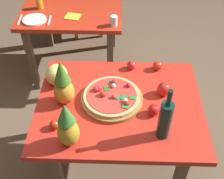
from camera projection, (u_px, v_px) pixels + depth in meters
ground_plane at (118, 164)px, 2.43m from camera, size 10.00×10.00×0.00m
display_table at (119, 113)px, 1.97m from camera, size 1.10×0.87×0.76m
background_table at (73, 15)px, 2.92m from camera, size 1.00×0.89×0.76m
dining_chair at (86, 0)px, 3.52m from camera, size 0.46×0.46×0.85m
pizza_board at (112, 99)px, 1.91m from camera, size 0.42×0.42×0.02m
pizza at (112, 95)px, 1.89m from camera, size 0.38×0.38×0.06m
wine_bottle at (165, 119)px, 1.61m from camera, size 0.08×0.08×0.37m
pineapple_left at (63, 85)px, 1.80m from camera, size 0.13×0.13×0.34m
pineapple_right at (68, 127)px, 1.57m from camera, size 0.12×0.12×0.33m
melon at (57, 75)px, 1.98m from camera, size 0.15×0.15×0.15m
bell_pepper at (164, 89)px, 1.93m from camera, size 0.09×0.09×0.10m
tomato_at_corner at (55, 125)px, 1.73m from camera, size 0.06×0.06×0.06m
tomato_beside_pepper at (157, 66)px, 2.12m from camera, size 0.07×0.07×0.07m
tomato_near_board at (132, 65)px, 2.13m from camera, size 0.07×0.07×0.07m
tomato_by_bottle at (154, 110)px, 1.80m from camera, size 0.08×0.08×0.08m
drinking_glass_juice at (39, 3)px, 2.78m from camera, size 0.06×0.06×0.11m
drinking_glass_water at (114, 21)px, 2.56m from camera, size 0.07×0.07×0.09m
dinner_plate at (34, 20)px, 2.64m from camera, size 0.22×0.22×0.02m
fork_utensil at (20, 20)px, 2.65m from camera, size 0.03×0.18×0.01m
knife_utensil at (49, 20)px, 2.64m from camera, size 0.03×0.18×0.01m
napkin_folded at (73, 16)px, 2.70m from camera, size 0.16×0.15×0.01m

